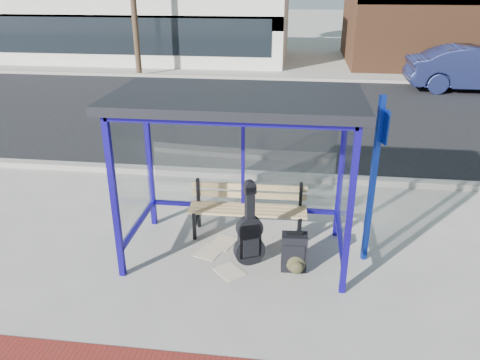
# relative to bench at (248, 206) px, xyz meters

# --- Properties ---
(ground) EXTENTS (120.00, 120.00, 0.00)m
(ground) POSITION_rel_bench_xyz_m (-0.10, -0.61, -0.49)
(ground) COLOR #B2ADA0
(ground) RESTS_ON ground
(curb_near) EXTENTS (60.00, 0.25, 0.12)m
(curb_near) POSITION_rel_bench_xyz_m (-0.10, 2.29, -0.43)
(curb_near) COLOR gray
(curb_near) RESTS_ON ground
(street_asphalt) EXTENTS (60.00, 10.00, 0.00)m
(street_asphalt) POSITION_rel_bench_xyz_m (-0.10, 7.39, -0.49)
(street_asphalt) COLOR black
(street_asphalt) RESTS_ON ground
(curb_far) EXTENTS (60.00, 0.25, 0.12)m
(curb_far) POSITION_rel_bench_xyz_m (-0.10, 12.49, -0.43)
(curb_far) COLOR gray
(curb_far) RESTS_ON ground
(far_sidewalk) EXTENTS (60.00, 4.00, 0.01)m
(far_sidewalk) POSITION_rel_bench_xyz_m (-0.10, 14.39, -0.49)
(far_sidewalk) COLOR #B2ADA0
(far_sidewalk) RESTS_ON ground
(bus_shelter) EXTENTS (3.30, 1.80, 2.42)m
(bus_shelter) POSITION_rel_bench_xyz_m (-0.10, -0.54, 1.58)
(bus_shelter) COLOR #170C8E
(bus_shelter) RESTS_ON ground
(storefront_white) EXTENTS (18.00, 6.04, 4.00)m
(storefront_white) POSITION_rel_bench_xyz_m (-9.10, 17.37, 1.51)
(storefront_white) COLOR silver
(storefront_white) RESTS_ON ground
(bench) EXTENTS (1.86, 0.50, 0.87)m
(bench) POSITION_rel_bench_xyz_m (0.00, 0.00, 0.00)
(bench) COLOR black
(bench) RESTS_ON ground
(guitar_bag) EXTENTS (0.46, 0.30, 1.22)m
(guitar_bag) POSITION_rel_bench_xyz_m (0.12, -0.86, -0.05)
(guitar_bag) COLOR black
(guitar_bag) RESTS_ON ground
(suitcase) EXTENTS (0.36, 0.25, 0.61)m
(suitcase) POSITION_rel_bench_xyz_m (0.75, -0.93, -0.21)
(suitcase) COLOR black
(suitcase) RESTS_ON ground
(backpack) EXTENTS (0.35, 0.33, 0.38)m
(backpack) POSITION_rel_bench_xyz_m (0.79, -0.99, -0.31)
(backpack) COLOR #322F1B
(backpack) RESTS_ON ground
(sign_post) EXTENTS (0.14, 0.30, 2.44)m
(sign_post) POSITION_rel_bench_xyz_m (1.78, -0.52, 0.88)
(sign_post) COLOR navy
(sign_post) RESTS_ON ground
(newspaper_a) EXTENTS (0.45, 0.50, 0.01)m
(newspaper_a) POSITION_rel_bench_xyz_m (-0.35, -0.35, -0.49)
(newspaper_a) COLOR white
(newspaper_a) RESTS_ON ground
(newspaper_b) EXTENTS (0.51, 0.51, 0.01)m
(newspaper_b) POSITION_rel_bench_xyz_m (-0.13, -1.11, -0.49)
(newspaper_b) COLOR white
(newspaper_b) RESTS_ON ground
(newspaper_c) EXTENTS (0.45, 0.50, 0.01)m
(newspaper_c) POSITION_rel_bench_xyz_m (-0.51, -0.64, -0.49)
(newspaper_c) COLOR white
(newspaper_c) RESTS_ON ground
(parked_car) EXTENTS (4.84, 1.69, 1.59)m
(parked_car) POSITION_rel_bench_xyz_m (7.01, 11.39, 0.30)
(parked_car) COLOR #1B224C
(parked_car) RESTS_ON ground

